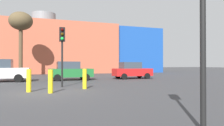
% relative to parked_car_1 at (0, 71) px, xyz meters
% --- Properties ---
extents(ground_plane, '(200.00, 200.00, 0.00)m').
position_rel_parked_car_1_xyz_m(ground_plane, '(3.29, -7.97, -0.93)').
color(ground_plane, '#38383A').
extents(building_backdrop, '(42.17, 10.70, 10.41)m').
position_rel_parked_car_1_xyz_m(building_backdrop, '(3.76, 18.80, 3.28)').
color(building_backdrop, '#B2563D').
rests_on(building_backdrop, ground_plane).
extents(parked_car_1, '(4.33, 2.12, 1.87)m').
position_rel_parked_car_1_xyz_m(parked_car_1, '(0.00, 0.00, 0.00)').
color(parked_car_1, white).
rests_on(parked_car_1, ground_plane).
extents(parked_car_2, '(3.95, 1.94, 1.71)m').
position_rel_parked_car_1_xyz_m(parked_car_2, '(5.74, -0.00, -0.08)').
color(parked_car_2, '#1E662D').
rests_on(parked_car_2, ground_plane).
extents(parked_car_3, '(3.89, 1.91, 1.68)m').
position_rel_parked_car_1_xyz_m(parked_car_3, '(11.97, -0.00, -0.09)').
color(parked_car_3, red).
rests_on(parked_car_3, ground_plane).
extents(traffic_light_island, '(0.38, 0.37, 3.79)m').
position_rel_parked_car_1_xyz_m(traffic_light_island, '(4.43, -5.87, 1.86)').
color(traffic_light_island, black).
rests_on(traffic_light_island, ground_plane).
extents(bare_tree_0, '(2.82, 2.82, 7.98)m').
position_rel_parked_car_1_xyz_m(bare_tree_0, '(0.87, 8.53, 5.66)').
color(bare_tree_0, brown).
rests_on(bare_tree_0, ground_plane).
extents(bollard_yellow_0, '(0.24, 0.24, 1.17)m').
position_rel_parked_car_1_xyz_m(bollard_yellow_0, '(5.59, -7.26, -0.35)').
color(bollard_yellow_0, yellow).
rests_on(bollard_yellow_0, ground_plane).
extents(bollard_yellow_1, '(0.24, 0.24, 1.19)m').
position_rel_parked_car_1_xyz_m(bollard_yellow_1, '(2.56, -7.72, -0.34)').
color(bollard_yellow_1, yellow).
rests_on(bollard_yellow_1, ground_plane).
extents(bollard_yellow_2, '(0.24, 0.24, 1.17)m').
position_rel_parked_car_1_xyz_m(bollard_yellow_2, '(3.60, -8.53, -0.35)').
color(bollard_yellow_2, yellow).
rests_on(bollard_yellow_2, ground_plane).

